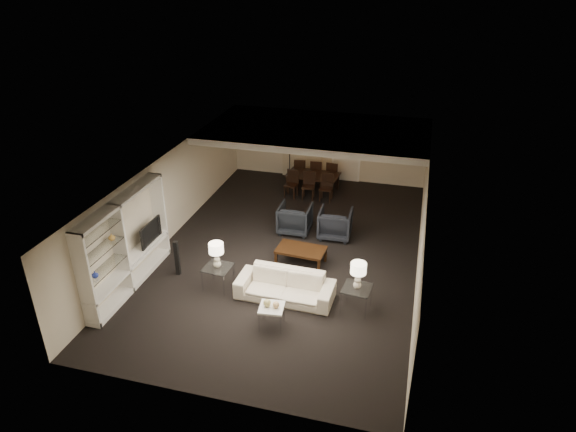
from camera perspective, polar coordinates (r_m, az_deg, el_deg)
The scene contains 35 objects.
floor at distance 14.29m, azimuth 0.00°, elevation -3.94°, with size 11.00×11.00×0.00m, color black.
ceiling at distance 13.19m, azimuth 0.00°, elevation 5.44°, with size 7.00×11.00×0.02m, color silver.
wall_back at distance 18.66m, azimuth 4.43°, elevation 7.79°, with size 7.00×0.02×2.50m, color beige.
wall_front at distance 9.34m, azimuth -9.06°, elevation -14.01°, with size 7.00×0.02×2.50m, color beige.
wall_left at distance 14.90m, azimuth -13.12°, elevation 2.09°, with size 0.02×11.00×2.50m, color beige.
wall_right at distance 13.32m, azimuth 14.70°, elevation -1.19°, with size 0.02×11.00×2.50m, color beige.
ceiling_soffit at distance 16.44m, azimuth 3.21°, elevation 9.40°, with size 7.00×4.00×0.20m, color silver.
curtains at distance 18.78m, azimuth 1.66°, elevation 7.82°, with size 1.50×0.12×2.40m, color beige.
door at distance 18.59m, azimuth 6.52°, elevation 6.97°, with size 0.90×0.05×2.10m, color silver.
painting at distance 18.29m, azimuth 10.97°, elevation 7.96°, with size 0.95×0.04×0.65m, color #142D38.
media_unit at distance 12.87m, azimuth -17.53°, elevation -3.02°, with size 0.38×3.40×2.35m, color white, non-canonical shape.
pendant_light at distance 16.53m, azimuth 4.19°, elevation 7.72°, with size 0.52×0.52×0.24m, color #D8591E.
sofa at distance 12.27m, azimuth -0.34°, elevation -7.79°, with size 2.32×0.91×0.68m, color beige.
coffee_table at distance 13.63m, azimuth 1.45°, elevation -4.48°, with size 1.27×0.74×0.46m, color black, non-canonical shape.
armchair_left at distance 15.10m, azimuth 0.78°, elevation -0.28°, with size 0.92×0.95×0.86m, color black.
armchair_right at distance 14.89m, azimuth 5.26°, elevation -0.83°, with size 0.92×0.95×0.86m, color black.
side_table_left at distance 12.78m, azimuth -7.76°, elevation -6.75°, with size 0.64×0.64×0.59m, color silver, non-canonical shape.
side_table_right at distance 12.04m, azimuth 7.59°, elevation -9.08°, with size 0.64×0.64×0.59m, color silver, non-canonical shape.
table_lamp_left at distance 12.44m, azimuth -7.94°, elevation -4.35°, with size 0.36×0.36×0.66m, color beige, non-canonical shape.
table_lamp_right at distance 11.69m, azimuth 7.78°, elevation -6.60°, with size 0.36×0.36×0.66m, color beige, non-canonical shape.
marble_table at distance 11.46m, azimuth -1.82°, elevation -11.11°, with size 0.53×0.53×0.53m, color white, non-canonical shape.
gold_gourd_a at distance 11.28m, azimuth -2.34°, elevation -9.62°, with size 0.17×0.17×0.17m, color #CFBF6D.
gold_gourd_b at distance 11.24m, azimuth -1.35°, elevation -9.83°, with size 0.15×0.15×0.15m, color #F1C180.
television at distance 13.61m, azimuth -15.35°, elevation -1.71°, with size 0.13×0.97×0.56m, color black.
vase_blue at distance 11.99m, azimuth -20.67°, elevation -6.10°, with size 0.15×0.15×0.16m, color #293CB2.
vase_amber at distance 12.29m, azimuth -19.01°, elevation -2.23°, with size 0.16×0.16×0.17m, color gold.
floor_speaker at distance 13.38m, azimuth -12.23°, elevation -4.57°, with size 0.10×0.10×0.95m, color black.
dining_table at distance 17.84m, azimuth 2.74°, elevation 3.69°, with size 1.78×0.99×0.62m, color black.
chair_nl at distance 17.33m, azimuth 0.34°, elevation 3.55°, with size 0.43×0.43×0.93m, color black, non-canonical shape.
chair_nm at distance 17.20m, azimuth 2.28°, elevation 3.34°, with size 0.43×0.43×0.93m, color black, non-canonical shape.
chair_nr at distance 17.09m, azimuth 4.24°, elevation 3.12°, with size 0.43×0.43×0.93m, color black, non-canonical shape.
chair_fl at distance 18.49m, azimuth 1.37°, elevation 5.08°, with size 0.43×0.43×0.93m, color black, non-canonical shape.
chair_fm at distance 18.37m, azimuth 3.19°, elevation 4.90°, with size 0.43×0.43×0.93m, color black, non-canonical shape.
chair_fr at distance 18.27m, azimuth 5.04°, elevation 4.70°, with size 0.43×0.43×0.93m, color black, non-canonical shape.
floor_lamp at distance 18.80m, azimuth 0.18°, elevation 6.65°, with size 0.24×0.24×1.65m, color black, non-canonical shape.
Camera 1 is at (3.19, -11.86, 7.31)m, focal length 32.00 mm.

